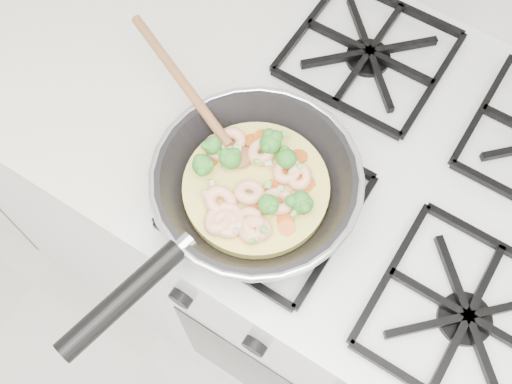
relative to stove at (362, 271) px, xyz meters
The scene contains 3 objects.
stove is the anchor object (origin of this frame).
counter_left 0.80m from the stove, behind, with size 1.00×0.60×0.90m.
skillet 0.55m from the stove, 137.11° to the right, with size 0.42×0.46×0.09m.
Camera 1 is at (0.02, 1.25, 1.68)m, focal length 42.64 mm.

